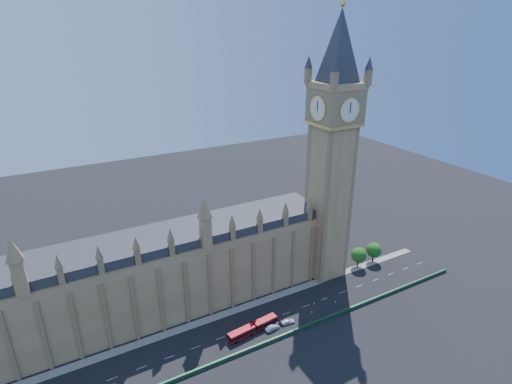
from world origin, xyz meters
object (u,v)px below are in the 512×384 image
car_grey (279,323)px  car_white (288,322)px  red_bus (253,328)px  car_silver (272,328)px

car_grey → car_white: car_grey is taller
red_bus → car_grey: bearing=-13.3°
red_bus → car_grey: red_bus is taller
car_grey → car_white: 3.06m
car_silver → car_white: 5.85m
car_silver → car_white: car_silver is taller
car_grey → car_white: bearing=-96.4°
red_bus → car_white: red_bus is taller
car_grey → car_silver: bearing=111.1°
car_grey → car_silver: car_silver is taller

